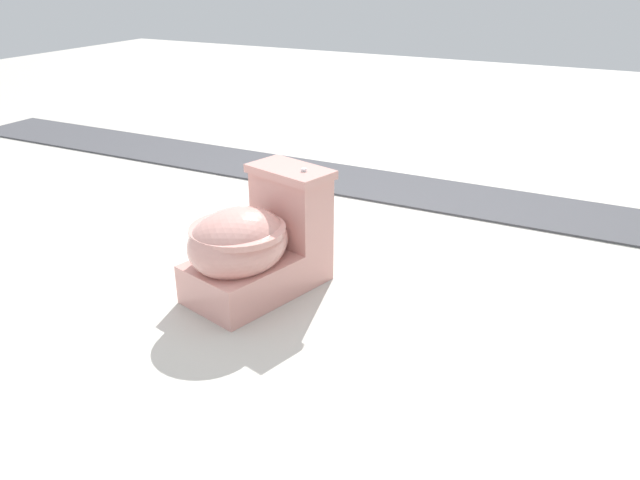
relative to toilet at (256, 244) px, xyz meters
name	(u,v)px	position (x,y,z in m)	size (l,w,h in m)	color
ground_plane	(271,276)	(-0.14, -0.02, -0.22)	(14.00, 14.00, 0.00)	beige
gravel_strip	(461,198)	(-1.51, 0.48, -0.21)	(0.56, 8.00, 0.01)	#4C4C51
toilet	(256,244)	(0.00, 0.00, 0.00)	(0.70, 0.52, 0.52)	#E09E93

